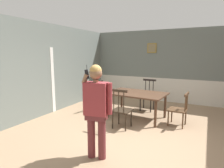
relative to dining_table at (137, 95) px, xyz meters
The scene contains 9 objects.
ground_plane 1.44m from the dining_table, 74.03° to the right, with size 8.08×8.08×0.00m, color #9E7F60.
room_back_partition 2.57m from the dining_table, 81.94° to the left, with size 6.09×0.17×2.83m.
room_left_partition 3.05m from the dining_table, 155.69° to the right, with size 0.13×7.35×2.83m.
dining_table is the anchor object (origin of this frame).
chair_near_window 1.24m from the dining_table, ahead, with size 0.49×0.49×0.90m.
chair_by_doorway 1.24m from the dining_table, behind, with size 0.47×0.47×1.00m.
chair_at_table_head 0.95m from the dining_table, 85.94° to the left, with size 0.45×0.45×1.04m.
chair_opposite_corner 0.95m from the dining_table, 94.06° to the right, with size 0.46×0.46×1.04m.
person_figure 2.45m from the dining_table, 87.10° to the right, with size 0.56×0.30×1.71m.
Camera 1 is at (1.50, -3.97, 1.90)m, focal length 30.43 mm.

